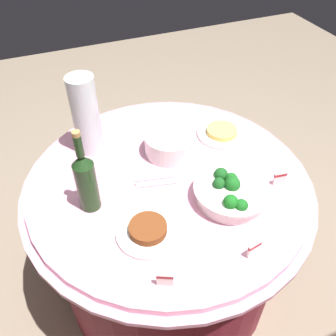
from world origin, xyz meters
TOP-DOWN VIEW (x-y plane):
  - ground_plane at (0.00, 0.00)m, footprint 6.00×6.00m
  - buffet_table at (0.00, 0.00)m, footprint 1.16×1.16m
  - broccoli_bowl at (-0.17, 0.19)m, footprint 0.28×0.28m
  - plate_stack at (-0.06, -0.14)m, footprint 0.21×0.21m
  - wine_bottle at (0.32, 0.03)m, footprint 0.07×0.07m
  - decorative_fruit_vase at (0.24, -0.29)m, footprint 0.11×0.11m
  - serving_tongs at (0.06, 0.01)m, footprint 0.17×0.08m
  - food_plate_stir_fry at (0.17, 0.23)m, footprint 0.22×0.22m
  - food_plate_noodles at (-0.33, -0.16)m, footprint 0.22×0.22m
  - label_placard_front at (-0.12, 0.43)m, footprint 0.05×0.02m
  - label_placard_mid at (0.18, 0.43)m, footprint 0.05×0.03m
  - label_placard_rear at (-0.39, 0.19)m, footprint 0.05×0.01m

SIDE VIEW (x-z plane):
  - ground_plane at x=0.00m, z-range 0.00..0.00m
  - buffet_table at x=0.00m, z-range 0.01..0.75m
  - serving_tongs at x=0.06m, z-range 0.74..0.75m
  - food_plate_noodles at x=-0.33m, z-range 0.74..0.77m
  - food_plate_stir_fry at x=0.17m, z-range 0.73..0.78m
  - label_placard_front at x=-0.12m, z-range 0.74..0.80m
  - label_placard_mid at x=0.18m, z-range 0.74..0.80m
  - label_placard_rear at x=-0.39m, z-range 0.74..0.80m
  - broccoli_bowl at x=-0.17m, z-range 0.73..0.83m
  - plate_stack at x=-0.06m, z-range 0.74..0.83m
  - wine_bottle at x=0.32m, z-range 0.70..1.04m
  - decorative_fruit_vase at x=0.24m, z-range 0.72..1.06m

